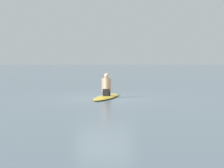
{
  "coord_description": "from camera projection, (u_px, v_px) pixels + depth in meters",
  "views": [
    {
      "loc": [
        -0.97,
        -15.85,
        1.64
      ],
      "look_at": [
        0.36,
        0.34,
        0.63
      ],
      "focal_mm": 56.54,
      "sensor_mm": 36.0,
      "label": 1
    }
  ],
  "objects": [
    {
      "name": "person_paddler",
      "position": [
        107.0,
        86.0,
        16.18
      ],
      "size": [
        0.45,
        0.41,
        1.04
      ],
      "rotation": [
        0.0,
        0.0,
        -1.91
      ],
      "color": "black",
      "rests_on": "surfboard"
    },
    {
      "name": "ground_plane",
      "position": [
        105.0,
        98.0,
        15.95
      ],
      "size": [
        400.0,
        400.0,
        0.0
      ],
      "primitive_type": "plane",
      "color": "slate"
    },
    {
      "name": "surfboard",
      "position": [
        107.0,
        97.0,
        16.21
      ],
      "size": [
        1.85,
        3.45,
        0.1
      ],
      "primitive_type": "ellipsoid",
      "rotation": [
        0.0,
        0.0,
        -1.91
      ],
      "color": "gold",
      "rests_on": "ground"
    }
  ]
}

